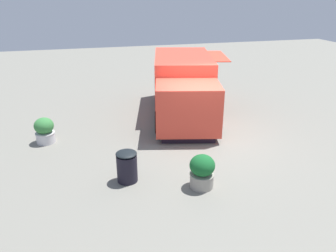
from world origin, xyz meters
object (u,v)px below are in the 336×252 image
Objects in this scene: trash_bin at (127,166)px; planter_flowering_near at (202,171)px; planter_flowering_far at (45,130)px; food_truck at (184,88)px.

planter_flowering_near is at bearing 66.74° from trash_bin.
planter_flowering_far is (-3.76, -3.98, -0.02)m from planter_flowering_near.
planter_flowering_far is 3.73m from trash_bin.
planter_flowering_near is at bearing -12.24° from food_truck.
trash_bin is (4.39, -2.87, -0.64)m from food_truck.
food_truck reaches higher than planter_flowering_near.
trash_bin is (3.00, 2.22, 0.00)m from planter_flowering_far.
trash_bin is at bearing -113.26° from planter_flowering_near.
food_truck is at bearing 105.22° from planter_flowering_far.
planter_flowering_near reaches higher than planter_flowering_far.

